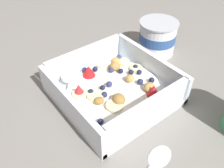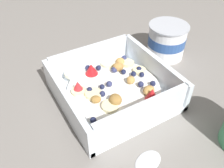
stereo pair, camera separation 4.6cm
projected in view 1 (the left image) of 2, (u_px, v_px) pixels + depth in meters
The scene contains 4 objects.
ground_plane at pixel (114, 96), 0.48m from camera, with size 2.40×2.40×0.00m, color gray.
fruit_bowl at pixel (112, 88), 0.47m from camera, with size 0.20×0.20×0.06m.
spoon at pixel (150, 167), 0.36m from camera, with size 0.05×0.17×0.01m.
yogurt_cup at pixel (157, 37), 0.57m from camera, with size 0.09×0.09×0.08m.
Camera 1 is at (0.27, -0.22, 0.33)m, focal length 38.31 mm.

